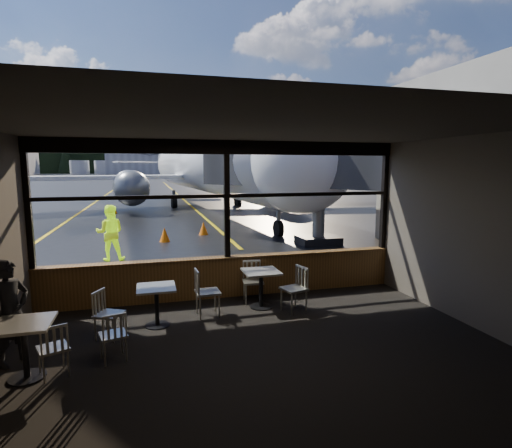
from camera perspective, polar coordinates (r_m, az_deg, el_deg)
name	(u,v)px	position (r m, az deg, el deg)	size (l,w,h in m)	color
ground_plane	(152,177)	(128.69, -14.58, 6.51)	(520.00, 520.00, 0.00)	black
carpet_floor	(265,355)	(6.57, 1.31, -18.20)	(8.00, 6.00, 0.01)	black
ceiling	(266,127)	(5.92, 1.42, 13.72)	(8.00, 6.00, 0.04)	#38332D
wall_right	(483,234)	(8.10, 29.64, -1.28)	(0.04, 6.00, 3.50)	#4C443C
wall_back	(374,318)	(3.35, 16.57, -12.69)	(8.00, 0.04, 3.50)	#4C443C
window_sill	(228,277)	(9.15, -4.09, -7.60)	(8.00, 0.28, 0.90)	brown
window_header	(226,147)	(8.82, -4.28, 10.86)	(8.00, 0.18, 0.30)	black
mullion_left	(28,205)	(8.96, -29.84, 2.41)	(0.12, 0.12, 2.60)	black
mullion_centre	(227,200)	(8.84, -4.20, 3.39)	(0.12, 0.12, 2.60)	black
mullion_right	(384,197)	(10.34, 17.86, 3.71)	(0.12, 0.12, 2.60)	black
window_transom	(227,196)	(8.83, -4.21, 4.04)	(8.00, 0.10, 0.08)	black
airliner	(209,126)	(29.35, -6.76, 13.73)	(31.87, 38.24, 11.69)	white
jet_bridge	(293,179)	(15.11, 5.28, 6.39)	(9.31, 11.38, 4.97)	#2B2B2E
cafe_table_near	(261,289)	(8.44, 0.74, -9.30)	(0.72, 0.72, 0.80)	#A19C94
cafe_table_mid	(157,306)	(7.73, -13.98, -11.36)	(0.69, 0.69, 0.76)	#ABA79D
cafe_table_left	(25,351)	(6.60, -30.09, -15.41)	(0.74, 0.74, 0.81)	#A29E94
chair_near_e	(294,289)	(8.23, 5.42, -9.28)	(0.51, 0.51, 0.94)	#B1ADA0
chair_near_w	(208,293)	(8.01, -6.92, -9.70)	(0.53, 0.53, 0.96)	#A9A498
chair_near_n	(253,282)	(8.76, -0.45, -8.28)	(0.49, 0.49, 0.90)	beige
chair_mid_s	(113,335)	(6.63, -19.73, -14.76)	(0.43, 0.43, 0.80)	#BCB7AA
chair_mid_w	(109,315)	(7.40, -20.23, -12.09)	(0.47, 0.47, 0.86)	beige
chair_left_s	(53,349)	(6.50, -27.02, -15.60)	(0.44, 0.44, 0.80)	#A9A598
passenger	(10,313)	(7.02, -31.66, -10.73)	(0.58, 0.38, 1.59)	black
ground_crew	(110,233)	(13.41, -20.14, -1.17)	(0.86, 0.67, 1.76)	#BFF219
cone_nose	(203,228)	(17.59, -7.51, -0.62)	(0.40, 0.40, 0.56)	#FF4C08
cone_wing	(114,209)	(27.14, -19.61, 1.98)	(0.37, 0.37, 0.52)	#F34F07
terminal_annex	(499,165)	(16.15, 31.40, 7.19)	(5.00, 7.00, 6.00)	gray
hangar_mid	(150,163)	(193.66, -14.90, 8.42)	(38.00, 15.00, 10.00)	silver
hangar_right	(278,161)	(196.60, 3.09, 8.95)	(50.00, 20.00, 12.00)	silver
fuel_tank_a	(80,167)	(192.74, -23.89, 7.41)	(8.00, 8.00, 6.00)	silver
fuel_tank_b	(104,167)	(191.52, -20.91, 7.57)	(8.00, 8.00, 6.00)	silver
fuel_tank_c	(127,167)	(190.83, -17.90, 7.71)	(8.00, 8.00, 6.00)	silver
treeline	(150,162)	(218.67, -14.96, 8.60)	(360.00, 3.00, 12.00)	black
cone_extra	(165,235)	(16.21, -12.93, -1.48)	(0.41, 0.41, 0.57)	orange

